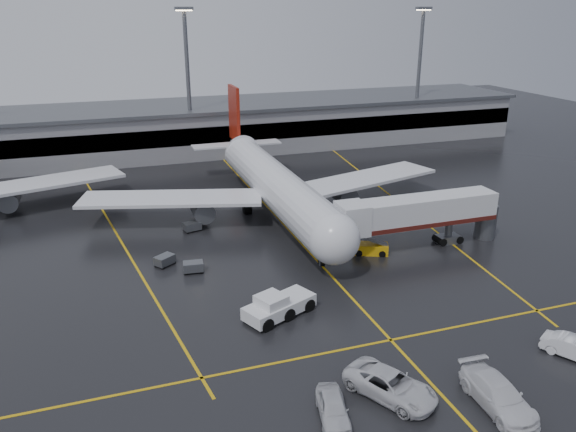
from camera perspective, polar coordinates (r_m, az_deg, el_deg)
name	(u,v)px	position (r m, az deg, el deg)	size (l,w,h in m)	color
ground	(299,241)	(65.61, 1.09, -2.51)	(220.00, 220.00, 0.00)	black
apron_line_centre	(299,241)	(65.60, 1.09, -2.50)	(0.25, 90.00, 0.02)	gold
apron_line_stop	(391,340)	(47.84, 10.30, -12.17)	(60.00, 0.25, 0.02)	gold
apron_line_left	(115,231)	(71.49, -17.02, -1.46)	(0.25, 70.00, 0.02)	gold
apron_line_right	(395,199)	(81.30, 10.67, 1.72)	(0.25, 70.00, 0.02)	gold
terminal	(212,126)	(108.84, -7.62, 8.95)	(122.00, 19.00, 8.60)	gray
light_mast_mid	(188,75)	(100.65, -10.05, 13.76)	(3.00, 1.20, 25.45)	#595B60
light_mast_right	(419,67)	(116.50, 13.07, 14.41)	(3.00, 1.20, 25.45)	#595B60
main_airliner	(273,183)	(72.83, -1.49, 3.36)	(48.80, 45.60, 14.10)	silver
jet_bridge	(419,214)	(64.09, 13.00, 0.16)	(19.90, 3.40, 6.05)	silver
pushback_tractor	(278,307)	(49.91, -1.04, -9.09)	(7.09, 5.07, 2.35)	silver
belt_loader	(370,249)	(62.70, 8.29, -3.26)	(4.10, 2.98, 2.40)	#E0A20D
service_van_a	(391,385)	(41.38, 10.29, -16.40)	(3.07, 6.66, 1.85)	silver
service_van_b	(498,395)	(42.34, 20.38, -16.50)	(2.68, 6.60, 1.92)	silver
service_van_c	(575,348)	(49.81, 26.93, -11.79)	(1.70, 4.89, 1.61)	white
service_van_d	(333,408)	(39.23, 4.55, -18.69)	(1.88, 4.67, 1.59)	silver
baggage_cart_a	(193,267)	(58.60, -9.51, -5.04)	(2.13, 1.52, 1.12)	#595B60
baggage_cart_b	(165,260)	(60.64, -12.30, -4.34)	(2.38, 2.22, 1.12)	#595B60
baggage_cart_c	(192,226)	(69.17, -9.62, -1.01)	(2.25, 1.73, 1.12)	#595B60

